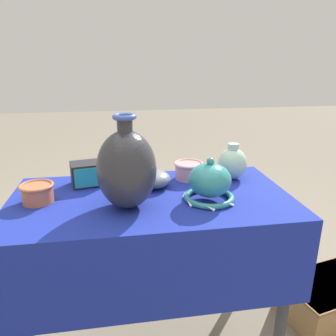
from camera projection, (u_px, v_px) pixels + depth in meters
display_table at (152, 221)px, 1.27m from camera, size 1.07×0.57×0.71m
vase_tall_bulbous at (127, 169)px, 1.13m from camera, size 0.21×0.21×0.33m
vase_dome_bell at (210, 183)px, 1.20m from camera, size 0.20×0.20×0.17m
mosaic_tile_box at (88, 174)px, 1.36m from camera, size 0.15×0.13×0.10m
jar_round_celadon at (232, 163)px, 1.42m from camera, size 0.13×0.13×0.16m
cup_wide_rose at (189, 170)px, 1.43m from camera, size 0.13×0.13×0.07m
bowl_shallow_slate at (153, 179)px, 1.34m from camera, size 0.14×0.14×0.07m
cup_wide_terracotta at (37, 192)px, 1.20m from camera, size 0.12×0.12×0.07m
wooden_crate at (327, 297)px, 1.61m from camera, size 0.48×0.38×0.19m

